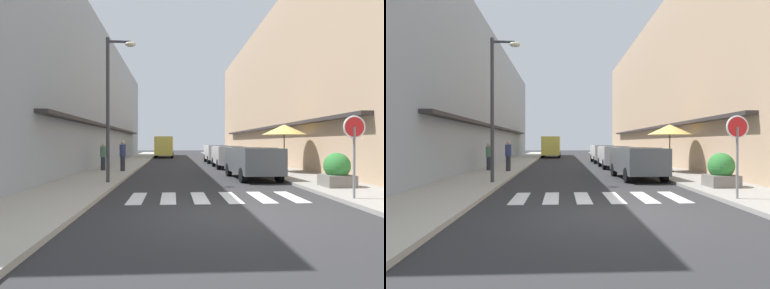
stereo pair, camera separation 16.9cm
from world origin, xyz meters
TOP-DOWN VIEW (x-y plane):
  - ground_plane at (0.00, 17.58)m, footprint 96.70×96.70m
  - sidewalk_left at (-4.77, 17.58)m, footprint 2.69×61.54m
  - sidewalk_right at (4.77, 17.58)m, footprint 2.69×61.54m
  - building_row_left at (-8.62, 18.78)m, footprint 5.50×41.56m
  - building_row_right at (8.62, 18.78)m, footprint 5.50×41.56m
  - crosswalk at (-0.00, 2.48)m, footprint 5.20×2.20m
  - parked_car_near at (2.38, 7.62)m, footprint 1.95×4.36m
  - parked_car_mid at (2.38, 14.44)m, footprint 1.85×4.12m
  - parked_car_far at (2.38, 20.34)m, footprint 1.81×4.22m
  - delivery_van at (-2.23, 30.47)m, footprint 2.07×5.43m
  - round_street_sign at (3.81, 1.44)m, footprint 0.65×0.07m
  - street_lamp at (-3.69, 5.77)m, footprint 1.19×0.28m
  - cafe_umbrella at (4.72, 10.10)m, footprint 2.40×2.40m
  - planter_corner at (4.59, 3.98)m, footprint 1.02×1.02m
  - pedestrian_walking_near at (-5.24, 11.61)m, footprint 0.34×0.34m
  - pedestrian_walking_far at (-4.05, 11.02)m, footprint 0.34×0.34m

SIDE VIEW (x-z plane):
  - ground_plane at x=0.00m, z-range 0.00..0.00m
  - crosswalk at x=0.00m, z-range 0.00..0.01m
  - sidewalk_left at x=-4.77m, z-range 0.00..0.12m
  - sidewalk_right at x=4.77m, z-range 0.00..0.12m
  - planter_corner at x=4.59m, z-range 0.07..1.28m
  - parked_car_mid at x=2.38m, z-range 0.19..1.66m
  - parked_car_far at x=2.38m, z-range 0.19..1.66m
  - parked_car_near at x=2.38m, z-range 0.19..1.66m
  - pedestrian_walking_near at x=-5.24m, z-range 0.15..1.71m
  - pedestrian_walking_far at x=-4.05m, z-range 0.16..1.85m
  - delivery_van at x=-2.23m, z-range 0.22..2.59m
  - round_street_sign at x=3.81m, z-range 0.73..3.07m
  - cafe_umbrella at x=4.72m, z-range 1.11..3.66m
  - street_lamp at x=-3.69m, z-range 0.73..6.47m
  - building_row_left at x=-8.62m, z-range 0.00..9.81m
  - building_row_right at x=8.62m, z-range 0.00..11.74m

